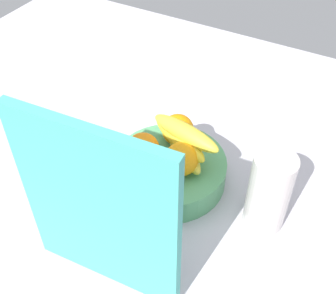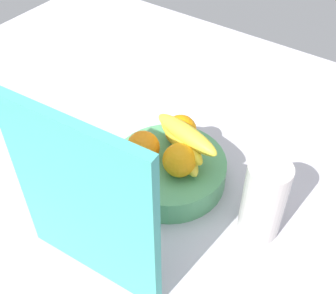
{
  "view_description": "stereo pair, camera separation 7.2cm",
  "coord_description": "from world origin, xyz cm",
  "px_view_note": "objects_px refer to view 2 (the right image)",
  "views": [
    {
      "loc": [
        -31.77,
        57.63,
        72.49
      ],
      "look_at": [
        0.38,
        -0.63,
        9.89
      ],
      "focal_mm": 46.48,
      "sensor_mm": 36.0,
      "label": 1
    },
    {
      "loc": [
        -37.88,
        53.81,
        72.49
      ],
      "look_at": [
        0.38,
        -0.63,
        9.89
      ],
      "focal_mm": 46.48,
      "sensor_mm": 36.0,
      "label": 2
    }
  ],
  "objects_px": {
    "orange_front_right": "(179,160)",
    "orange_front_left": "(143,147)",
    "orange_center": "(181,131)",
    "cutting_board": "(84,206)",
    "fruit_bowl": "(168,170)",
    "banana_bunch": "(183,141)",
    "thermos_tumbler": "(264,199)"
  },
  "relations": [
    {
      "from": "orange_front_right",
      "to": "orange_front_left",
      "type": "bearing_deg",
      "value": 8.17
    },
    {
      "from": "orange_center",
      "to": "cutting_board",
      "type": "bearing_deg",
      "value": 95.1
    },
    {
      "from": "fruit_bowl",
      "to": "orange_center",
      "type": "relative_size",
      "value": 3.5
    },
    {
      "from": "orange_center",
      "to": "orange_front_left",
      "type": "bearing_deg",
      "value": 68.75
    },
    {
      "from": "fruit_bowl",
      "to": "banana_bunch",
      "type": "bearing_deg",
      "value": -117.66
    },
    {
      "from": "banana_bunch",
      "to": "thermos_tumbler",
      "type": "distance_m",
      "value": 0.21
    },
    {
      "from": "orange_front_right",
      "to": "thermos_tumbler",
      "type": "relative_size",
      "value": 0.4
    },
    {
      "from": "orange_front_left",
      "to": "orange_front_right",
      "type": "bearing_deg",
      "value": -171.83
    },
    {
      "from": "orange_center",
      "to": "thermos_tumbler",
      "type": "xyz_separation_m",
      "value": [
        -0.24,
        0.07,
        -0.01
      ]
    },
    {
      "from": "banana_bunch",
      "to": "orange_front_left",
      "type": "bearing_deg",
      "value": 43.75
    },
    {
      "from": "fruit_bowl",
      "to": "orange_front_left",
      "type": "height_order",
      "value": "orange_front_left"
    },
    {
      "from": "thermos_tumbler",
      "to": "fruit_bowl",
      "type": "bearing_deg",
      "value": -1.11
    },
    {
      "from": "banana_bunch",
      "to": "cutting_board",
      "type": "bearing_deg",
      "value": 90.33
    },
    {
      "from": "fruit_bowl",
      "to": "banana_bunch",
      "type": "xyz_separation_m",
      "value": [
        -0.02,
        -0.03,
        0.07
      ]
    },
    {
      "from": "orange_center",
      "to": "thermos_tumbler",
      "type": "distance_m",
      "value": 0.25
    },
    {
      "from": "fruit_bowl",
      "to": "orange_front_right",
      "type": "relative_size",
      "value": 3.5
    },
    {
      "from": "orange_front_left",
      "to": "banana_bunch",
      "type": "relative_size",
      "value": 0.38
    },
    {
      "from": "fruit_bowl",
      "to": "orange_center",
      "type": "height_order",
      "value": "orange_center"
    },
    {
      "from": "fruit_bowl",
      "to": "orange_front_left",
      "type": "distance_m",
      "value": 0.08
    },
    {
      "from": "banana_bunch",
      "to": "cutting_board",
      "type": "xyz_separation_m",
      "value": [
        -0.0,
        0.29,
        0.08
      ]
    },
    {
      "from": "orange_front_right",
      "to": "thermos_tumbler",
      "type": "distance_m",
      "value": 0.19
    },
    {
      "from": "banana_bunch",
      "to": "thermos_tumbler",
      "type": "relative_size",
      "value": 1.06
    },
    {
      "from": "banana_bunch",
      "to": "cutting_board",
      "type": "distance_m",
      "value": 0.3
    },
    {
      "from": "orange_front_right",
      "to": "banana_bunch",
      "type": "bearing_deg",
      "value": -65.06
    },
    {
      "from": "fruit_bowl",
      "to": "orange_front_left",
      "type": "relative_size",
      "value": 3.5
    },
    {
      "from": "orange_front_right",
      "to": "thermos_tumbler",
      "type": "height_order",
      "value": "thermos_tumbler"
    },
    {
      "from": "orange_front_left",
      "to": "thermos_tumbler",
      "type": "bearing_deg",
      "value": -175.21
    },
    {
      "from": "orange_front_right",
      "to": "banana_bunch",
      "type": "xyz_separation_m",
      "value": [
        0.02,
        -0.05,
        0.01
      ]
    },
    {
      "from": "orange_front_right",
      "to": "thermos_tumbler",
      "type": "bearing_deg",
      "value": -176.75
    },
    {
      "from": "orange_front_left",
      "to": "orange_center",
      "type": "xyz_separation_m",
      "value": [
        -0.04,
        -0.09,
        0.0
      ]
    },
    {
      "from": "orange_front_left",
      "to": "orange_center",
      "type": "relative_size",
      "value": 1.0
    },
    {
      "from": "banana_bunch",
      "to": "thermos_tumbler",
      "type": "xyz_separation_m",
      "value": [
        -0.21,
        0.04,
        -0.01
      ]
    }
  ]
}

